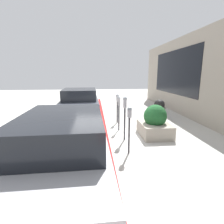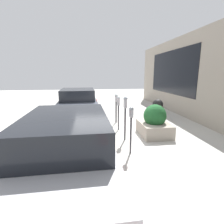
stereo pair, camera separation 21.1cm
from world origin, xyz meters
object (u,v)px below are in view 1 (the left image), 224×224
parking_meter_fourth (117,103)px  parked_car_front (64,145)px  parking_meter_second (125,109)px  parked_car_middle (80,103)px  trash_bin (159,112)px  parking_meter_nearest (129,121)px  parking_meter_middle (119,107)px  planter_box (155,123)px

parking_meter_fourth → parked_car_front: bearing=158.4°
parking_meter_second → parked_car_middle: bearing=28.9°
parking_meter_second → trash_bin: parking_meter_second is taller
parking_meter_nearest → parking_meter_middle: parking_meter_middle is taller
parking_meter_second → parking_meter_fourth: (2.25, -0.03, -0.15)m
parked_car_front → parking_meter_second: bearing=-40.0°
parking_meter_nearest → parked_car_front: bearing=122.3°
parking_meter_second → parking_meter_middle: bearing=2.4°
parking_meter_fourth → parked_car_middle: bearing=61.9°
parking_meter_second → parked_car_middle: parked_car_middle is taller
parking_meter_fourth → planter_box: parking_meter_fourth is taller
planter_box → parked_car_middle: size_ratio=0.34×
parking_meter_middle → planter_box: size_ratio=1.05×
parking_meter_nearest → trash_bin: 3.64m
parking_meter_middle → parking_meter_second: bearing=-177.6°
planter_box → parked_car_front: size_ratio=0.28×
parking_meter_middle → parking_meter_fourth: bearing=-4.0°
parking_meter_fourth → trash_bin: bearing=-98.9°
planter_box → trash_bin: (1.62, -0.76, 0.08)m
parking_meter_fourth → parking_meter_second: bearing=179.2°
trash_bin → parking_meter_fourth: bearing=81.1°
parking_meter_second → parked_car_middle: 3.69m
parking_meter_nearest → parking_meter_fourth: size_ratio=1.02×
parking_meter_nearest → trash_bin: bearing=-33.7°
parking_meter_middle → parking_meter_fourth: 1.14m
parking_meter_second → parked_car_front: parking_meter_second is taller
parking_meter_fourth → trash_bin: (-0.30, -1.92, -0.39)m
planter_box → trash_bin: size_ratio=1.18×
parked_car_front → parked_car_middle: parked_car_middle is taller
parking_meter_middle → parked_car_front: size_ratio=0.30×
parking_meter_second → trash_bin: bearing=-45.1°
parking_meter_nearest → parking_meter_middle: 2.18m
parking_meter_middle → parking_meter_fourth: parking_meter_middle is taller
planter_box → trash_bin: 1.79m
parked_car_middle → parking_meter_middle: bearing=-142.3°
planter_box → parked_car_middle: parked_car_middle is taller
parking_meter_middle → trash_bin: 2.21m
parked_car_middle → trash_bin: parked_car_middle is taller
planter_box → parked_car_middle: bearing=45.8°
parked_car_front → parking_meter_fourth: bearing=-22.7°
parked_car_front → parked_car_middle: (5.32, 0.09, 0.05)m
parking_meter_nearest → parking_meter_second: size_ratio=0.90×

